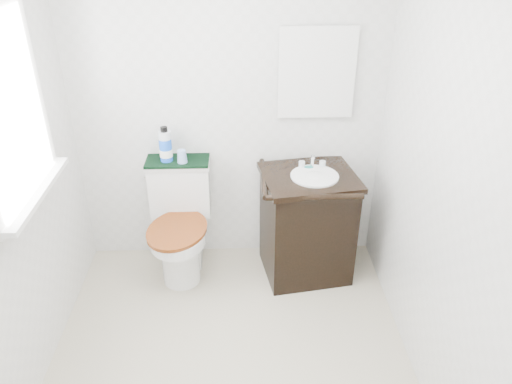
{
  "coord_description": "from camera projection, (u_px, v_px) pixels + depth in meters",
  "views": [
    {
      "loc": [
        0.08,
        -2.12,
        2.4
      ],
      "look_at": [
        0.18,
        0.75,
        0.78
      ],
      "focal_mm": 35.0,
      "sensor_mm": 36.0,
      "label": 1
    }
  ],
  "objects": [
    {
      "name": "vanity",
      "position": [
        307.0,
        222.0,
        3.62
      ],
      "size": [
        0.71,
        0.64,
        0.92
      ],
      "color": "black",
      "rests_on": "floor"
    },
    {
      "name": "towel",
      "position": [
        177.0,
        161.0,
        3.54
      ],
      "size": [
        0.45,
        0.22,
        0.02
      ],
      "primitive_type": "cube",
      "color": "black",
      "rests_on": "toilet"
    },
    {
      "name": "cup",
      "position": [
        182.0,
        156.0,
        3.48
      ],
      "size": [
        0.07,
        0.07,
        0.09
      ],
      "primitive_type": "cone",
      "color": "#81A0D4",
      "rests_on": "towel"
    },
    {
      "name": "floor",
      "position": [
        231.0,
        365.0,
        3.02
      ],
      "size": [
        2.4,
        2.4,
        0.0
      ],
      "primitive_type": "plane",
      "color": "beige",
      "rests_on": "ground"
    },
    {
      "name": "wall_back",
      "position": [
        228.0,
        108.0,
        3.48
      ],
      "size": [
        2.4,
        0.0,
        2.4
      ],
      "primitive_type": "plane",
      "rotation": [
        1.57,
        0.0,
        0.0
      ],
      "color": "silver",
      "rests_on": "ground"
    },
    {
      "name": "mirror",
      "position": [
        317.0,
        73.0,
        3.35
      ],
      "size": [
        0.5,
        0.02,
        0.6
      ],
      "primitive_type": "cube",
      "color": "silver",
      "rests_on": "wall_back"
    },
    {
      "name": "toilet",
      "position": [
        181.0,
        227.0,
        3.67
      ],
      "size": [
        0.5,
        0.68,
        0.84
      ],
      "color": "white",
      "rests_on": "floor"
    },
    {
      "name": "wall_right",
      "position": [
        447.0,
        189.0,
        2.47
      ],
      "size": [
        0.0,
        2.4,
        2.4
      ],
      "primitive_type": "plane",
      "rotation": [
        1.57,
        0.0,
        -1.57
      ],
      "color": "silver",
      "rests_on": "ground"
    },
    {
      "name": "window",
      "position": [
        6.0,
        110.0,
        2.45
      ],
      "size": [
        0.02,
        0.7,
        0.9
      ],
      "primitive_type": "cube",
      "color": "white",
      "rests_on": "wall_left"
    },
    {
      "name": "soap_bar",
      "position": [
        309.0,
        167.0,
        3.5
      ],
      "size": [
        0.08,
        0.05,
        0.02
      ],
      "primitive_type": "ellipsoid",
      "color": "#17706B",
      "rests_on": "vanity"
    },
    {
      "name": "trash_bin",
      "position": [
        292.0,
        262.0,
        3.66
      ],
      "size": [
        0.25,
        0.22,
        0.3
      ],
      "color": "silver",
      "rests_on": "floor"
    },
    {
      "name": "mouthwash_bottle",
      "position": [
        165.0,
        145.0,
        3.47
      ],
      "size": [
        0.09,
        0.09,
        0.25
      ],
      "color": "blue",
      "rests_on": "towel"
    }
  ]
}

